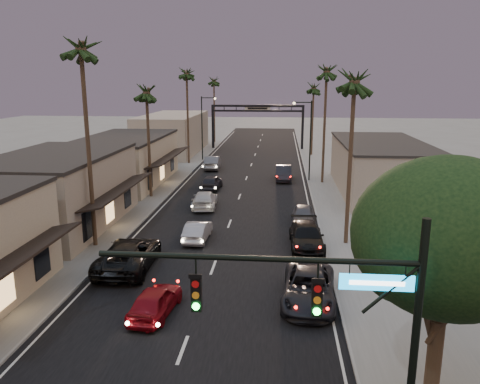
% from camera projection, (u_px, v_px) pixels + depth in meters
% --- Properties ---
extents(ground, '(200.00, 200.00, 0.00)m').
position_uv_depth(ground, '(242.00, 190.00, 48.85)').
color(ground, slate).
rests_on(ground, ground).
extents(road, '(14.00, 120.00, 0.02)m').
position_uv_depth(road, '(246.00, 180.00, 53.69)').
color(road, black).
rests_on(road, ground).
extents(sidewalk_left, '(5.00, 92.00, 0.12)m').
position_uv_depth(sidewalk_left, '(178.00, 167.00, 61.28)').
color(sidewalk_left, slate).
rests_on(sidewalk_left, ground).
extents(sidewalk_right, '(5.00, 92.00, 0.12)m').
position_uv_depth(sidewalk_right, '(324.00, 170.00, 59.64)').
color(sidewalk_right, slate).
rests_on(sidewalk_right, ground).
extents(storefront_mid, '(8.00, 14.00, 5.50)m').
position_uv_depth(storefront_mid, '(58.00, 193.00, 35.76)').
color(storefront_mid, gray).
rests_on(storefront_mid, ground).
extents(storefront_far, '(8.00, 16.00, 5.00)m').
position_uv_depth(storefront_far, '(126.00, 161.00, 51.32)').
color(storefront_far, tan).
rests_on(storefront_far, ground).
extents(storefront_dist, '(8.00, 20.00, 6.00)m').
position_uv_depth(storefront_dist, '(173.00, 134.00, 73.49)').
color(storefront_dist, gray).
rests_on(storefront_dist, ground).
extents(building_right, '(8.00, 18.00, 5.00)m').
position_uv_depth(building_right, '(380.00, 168.00, 47.06)').
color(building_right, gray).
rests_on(building_right, ground).
extents(traffic_signal, '(8.51, 0.22, 7.80)m').
position_uv_depth(traffic_signal, '(343.00, 315.00, 12.30)').
color(traffic_signal, black).
rests_on(traffic_signal, ground).
extents(corner_tree, '(6.20, 6.20, 8.80)m').
position_uv_depth(corner_tree, '(450.00, 243.00, 15.11)').
color(corner_tree, '#38281C').
rests_on(corner_tree, ground).
extents(arch, '(15.20, 0.40, 7.27)m').
position_uv_depth(arch, '(257.00, 116.00, 76.63)').
color(arch, black).
rests_on(arch, ground).
extents(streetlight_right, '(2.13, 0.30, 9.00)m').
position_uv_depth(streetlight_right, '(308.00, 134.00, 51.86)').
color(streetlight_right, black).
rests_on(streetlight_right, ground).
extents(streetlight_left, '(2.13, 0.30, 9.00)m').
position_uv_depth(streetlight_left, '(204.00, 123.00, 65.65)').
color(streetlight_left, black).
rests_on(streetlight_left, ground).
extents(palm_lb, '(3.20, 3.20, 15.20)m').
position_uv_depth(palm_lb, '(80.00, 43.00, 29.04)').
color(palm_lb, '#38281C').
rests_on(palm_lb, ground).
extents(palm_lc, '(3.20, 3.20, 12.20)m').
position_uv_depth(palm_lc, '(146.00, 88.00, 43.28)').
color(palm_lc, '#38281C').
rests_on(palm_lc, ground).
extents(palm_ld, '(3.20, 3.20, 14.20)m').
position_uv_depth(palm_ld, '(187.00, 70.00, 61.24)').
color(palm_ld, '#38281C').
rests_on(palm_ld, ground).
extents(palm_ra, '(3.20, 3.20, 13.20)m').
position_uv_depth(palm_ra, '(355.00, 75.00, 29.95)').
color(palm_ra, '#38281C').
rests_on(palm_ra, ground).
extents(palm_rb, '(3.20, 3.20, 14.20)m').
position_uv_depth(palm_rb, '(327.00, 68.00, 49.10)').
color(palm_rb, '#38281C').
rests_on(palm_rb, ground).
extents(palm_rc, '(3.20, 3.20, 12.20)m').
position_uv_depth(palm_rc, '(314.00, 85.00, 68.94)').
color(palm_rc, '#38281C').
rests_on(palm_rc, ground).
extents(palm_far, '(3.20, 3.20, 13.20)m').
position_uv_depth(palm_far, '(214.00, 79.00, 83.73)').
color(palm_far, '#38281C').
rests_on(palm_far, ground).
extents(oncoming_red, '(2.12, 4.32, 1.42)m').
position_uv_depth(oncoming_red, '(155.00, 301.00, 22.65)').
color(oncoming_red, maroon).
rests_on(oncoming_red, ground).
extents(oncoming_pickup, '(3.14, 6.47, 1.77)m').
position_uv_depth(oncoming_pickup, '(129.00, 254.00, 28.21)').
color(oncoming_pickup, black).
rests_on(oncoming_pickup, ground).
extents(oncoming_silver, '(1.56, 4.23, 1.38)m').
position_uv_depth(oncoming_silver, '(198.00, 231.00, 33.30)').
color(oncoming_silver, '#9D9CA1').
rests_on(oncoming_silver, ground).
extents(oncoming_white, '(2.46, 5.24, 1.48)m').
position_uv_depth(oncoming_white, '(205.00, 200.00, 41.84)').
color(oncoming_white, '#B8B8B8').
rests_on(oncoming_white, ground).
extents(oncoming_dgrey, '(2.02, 4.54, 1.52)m').
position_uv_depth(oncoming_dgrey, '(211.00, 182.00, 48.85)').
color(oncoming_dgrey, black).
rests_on(oncoming_dgrey, ground).
extents(oncoming_grey_far, '(2.17, 5.32, 1.71)m').
position_uv_depth(oncoming_grey_far, '(212.00, 162.00, 60.11)').
color(oncoming_grey_far, '#57575C').
rests_on(oncoming_grey_far, ground).
extents(curbside_near, '(3.03, 5.88, 1.59)m').
position_uv_depth(curbside_near, '(309.00, 288.00, 23.86)').
color(curbside_near, black).
rests_on(curbside_near, ground).
extents(curbside_black, '(2.40, 5.53, 1.59)m').
position_uv_depth(curbside_black, '(306.00, 236.00, 31.78)').
color(curbside_black, black).
rests_on(curbside_black, ground).
extents(curbside_grey, '(1.87, 4.26, 1.43)m').
position_uv_depth(curbside_grey, '(303.00, 215.00, 37.12)').
color(curbside_grey, '#4A4A4F').
rests_on(curbside_grey, ground).
extents(curbside_far, '(1.82, 5.00, 1.64)m').
position_uv_depth(curbside_far, '(283.00, 173.00, 53.31)').
color(curbside_far, black).
rests_on(curbside_far, ground).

